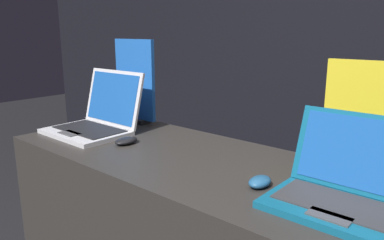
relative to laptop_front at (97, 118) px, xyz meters
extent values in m
cube|color=black|center=(0.62, 1.84, 0.37)|extent=(8.00, 0.05, 2.80)
cube|color=#B7B7BC|center=(0.00, -0.07, -0.06)|extent=(0.39, 0.28, 0.02)
cube|color=black|center=(0.00, -0.05, -0.04)|extent=(0.34, 0.19, 0.00)
cube|color=#3F3F42|center=(0.00, -0.15, -0.04)|extent=(0.11, 0.06, 0.00)
cube|color=#B7B7BC|center=(0.00, 0.11, 0.09)|extent=(0.39, 0.08, 0.27)
cube|color=#194C99|center=(0.00, 0.10, 0.09)|extent=(0.35, 0.07, 0.24)
ellipsoid|color=black|center=(0.27, -0.04, -0.05)|extent=(0.07, 0.11, 0.03)
cube|color=black|center=(0.00, 0.25, -0.05)|extent=(0.15, 0.07, 0.02)
cube|color=#1E59B2|center=(0.00, 0.25, 0.16)|extent=(0.28, 0.02, 0.42)
cube|color=#0F5170|center=(1.21, -0.08, -0.06)|extent=(0.39, 0.24, 0.02)
cube|color=#2D2D30|center=(1.21, -0.07, -0.04)|extent=(0.35, 0.17, 0.00)
cube|color=#3F3F42|center=(1.21, -0.15, -0.04)|extent=(0.11, 0.05, 0.00)
cube|color=#0F5170|center=(1.21, 0.07, 0.07)|extent=(0.39, 0.09, 0.23)
cube|color=#194C99|center=(1.21, 0.07, 0.07)|extent=(0.35, 0.07, 0.20)
ellipsoid|color=navy|center=(0.95, -0.06, -0.05)|extent=(0.06, 0.09, 0.03)
cube|color=black|center=(1.21, 0.28, -0.05)|extent=(0.22, 0.07, 0.02)
cube|color=gold|center=(1.21, 0.28, 0.14)|extent=(0.39, 0.02, 0.36)
camera|label=1|loc=(1.51, -1.04, 0.42)|focal=35.00mm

